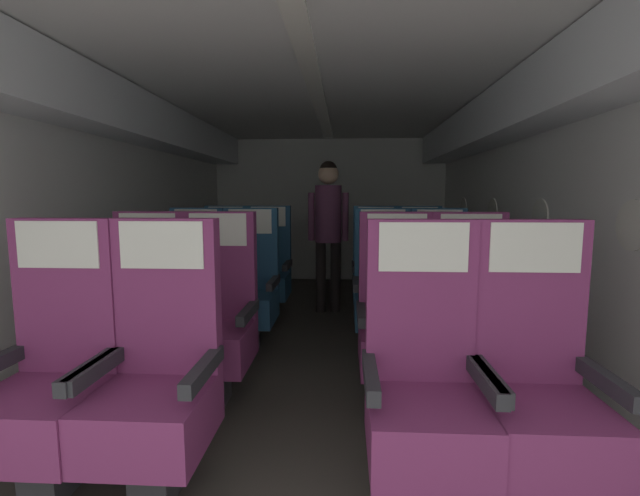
# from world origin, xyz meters

# --- Properties ---
(ground) EXTENTS (3.65, 6.64, 0.02)m
(ground) POSITION_xyz_m (0.00, 3.12, -0.01)
(ground) COLOR #3D3833
(fuselage_shell) EXTENTS (3.53, 6.29, 2.14)m
(fuselage_shell) POSITION_xyz_m (0.00, 3.38, 1.55)
(fuselage_shell) COLOR silver
(fuselage_shell) RESTS_ON ground
(seat_a_left_window) EXTENTS (0.48, 0.48, 1.15)m
(seat_a_left_window) POSITION_xyz_m (-0.98, 1.49, 0.48)
(seat_a_left_window) COLOR #38383D
(seat_a_left_window) RESTS_ON ground
(seat_a_left_aisle) EXTENTS (0.48, 0.48, 1.15)m
(seat_a_left_aisle) POSITION_xyz_m (-0.53, 1.50, 0.48)
(seat_a_left_aisle) COLOR #38383D
(seat_a_left_aisle) RESTS_ON ground
(seat_a_right_aisle) EXTENTS (0.48, 0.48, 1.15)m
(seat_a_right_aisle) POSITION_xyz_m (0.99, 1.49, 0.48)
(seat_a_right_aisle) COLOR #38383D
(seat_a_right_aisle) RESTS_ON ground
(seat_a_right_window) EXTENTS (0.48, 0.48, 1.15)m
(seat_a_right_window) POSITION_xyz_m (0.55, 1.48, 0.48)
(seat_a_right_window) COLOR #38383D
(seat_a_right_window) RESTS_ON ground
(seat_b_left_window) EXTENTS (0.48, 0.48, 1.15)m
(seat_b_left_window) POSITION_xyz_m (-1.00, 2.35, 0.48)
(seat_b_left_window) COLOR #38383D
(seat_b_left_window) RESTS_ON ground
(seat_b_left_aisle) EXTENTS (0.48, 0.48, 1.15)m
(seat_b_left_aisle) POSITION_xyz_m (-0.55, 2.35, 0.48)
(seat_b_left_aisle) COLOR #38383D
(seat_b_left_aisle) RESTS_ON ground
(seat_b_right_aisle) EXTENTS (0.48, 0.48, 1.15)m
(seat_b_right_aisle) POSITION_xyz_m (0.98, 2.35, 0.48)
(seat_b_right_aisle) COLOR #38383D
(seat_b_right_aisle) RESTS_ON ground
(seat_b_right_window) EXTENTS (0.48, 0.48, 1.15)m
(seat_b_right_window) POSITION_xyz_m (0.55, 2.36, 0.48)
(seat_b_right_window) COLOR #38383D
(seat_b_right_window) RESTS_ON ground
(seat_c_left_window) EXTENTS (0.48, 0.48, 1.15)m
(seat_c_left_window) POSITION_xyz_m (-1.00, 3.24, 0.48)
(seat_c_left_window) COLOR #38383D
(seat_c_left_window) RESTS_ON ground
(seat_c_left_aisle) EXTENTS (0.48, 0.48, 1.15)m
(seat_c_left_aisle) POSITION_xyz_m (-0.55, 3.24, 0.48)
(seat_c_left_aisle) COLOR #38383D
(seat_c_left_aisle) RESTS_ON ground
(seat_c_right_aisle) EXTENTS (0.48, 0.48, 1.15)m
(seat_c_right_aisle) POSITION_xyz_m (0.99, 3.24, 0.48)
(seat_c_right_aisle) COLOR #38383D
(seat_c_right_aisle) RESTS_ON ground
(seat_c_right_window) EXTENTS (0.48, 0.48, 1.15)m
(seat_c_right_window) POSITION_xyz_m (0.54, 3.24, 0.48)
(seat_c_right_window) COLOR #38383D
(seat_c_right_window) RESTS_ON ground
(seat_d_left_window) EXTENTS (0.48, 0.48, 1.15)m
(seat_d_left_window) POSITION_xyz_m (-0.99, 4.12, 0.48)
(seat_d_left_window) COLOR #38383D
(seat_d_left_window) RESTS_ON ground
(seat_d_left_aisle) EXTENTS (0.48, 0.48, 1.15)m
(seat_d_left_aisle) POSITION_xyz_m (-0.55, 4.12, 0.48)
(seat_d_left_aisle) COLOR #38383D
(seat_d_left_aisle) RESTS_ON ground
(seat_d_right_aisle) EXTENTS (0.48, 0.48, 1.15)m
(seat_d_right_aisle) POSITION_xyz_m (0.98, 4.12, 0.48)
(seat_d_right_aisle) COLOR #38383D
(seat_d_right_aisle) RESTS_ON ground
(seat_d_right_window) EXTENTS (0.48, 0.48, 1.15)m
(seat_d_right_window) POSITION_xyz_m (0.54, 4.10, 0.48)
(seat_d_right_window) COLOR #38383D
(seat_d_right_window) RESTS_ON ground
(flight_attendant) EXTENTS (0.43, 0.28, 1.61)m
(flight_attendant) POSITION_xyz_m (0.06, 4.39, 0.99)
(flight_attendant) COLOR black
(flight_attendant) RESTS_ON ground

